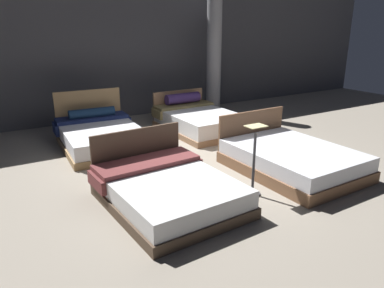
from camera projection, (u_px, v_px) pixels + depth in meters
The scene contains 8 objects.
ground_plane at pixel (194, 161), 6.62m from camera, with size 18.00×18.00×0.02m, color gray.
showroom_back_wall at pixel (116, 49), 9.18m from camera, with size 18.00×0.06×3.50m, color #47474C.
bed_0 at pixel (167, 189), 4.97m from camera, with size 1.68×2.01×0.86m.
bed_1 at pixel (291, 159), 6.08m from camera, with size 1.63×2.16×0.83m.
bed_2 at pixel (101, 135), 7.33m from camera, with size 1.65×2.18×1.00m.
bed_3 at pixel (199, 120), 8.40m from camera, with size 1.53×2.09×0.80m.
price_sign at pixel (253, 169), 5.18m from camera, with size 0.28×0.24×1.03m.
support_pillar at pixel (214, 48), 9.75m from camera, with size 0.39×0.39×3.50m, color #99999E.
Camera 1 is at (-3.22, -5.30, 2.35)m, focal length 34.22 mm.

